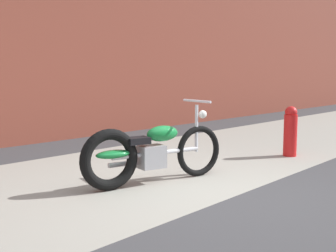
{
  "coord_description": "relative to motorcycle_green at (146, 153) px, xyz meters",
  "views": [
    {
      "loc": [
        -3.66,
        -2.46,
        1.33
      ],
      "look_at": [
        -0.14,
        0.78,
        0.75
      ],
      "focal_mm": 43.83,
      "sensor_mm": 36.0,
      "label": 1
    }
  ],
  "objects": [
    {
      "name": "fire_hydrant",
      "position": [
        2.91,
        -0.47,
        0.03
      ],
      "size": [
        0.22,
        0.22,
        0.84
      ],
      "color": "red",
      "rests_on": "ground"
    },
    {
      "name": "sidewalk_slab",
      "position": [
        0.19,
        0.65,
        -0.4
      ],
      "size": [
        36.0,
        3.5,
        0.01
      ],
      "primitive_type": "cube",
      "color": "gray",
      "rests_on": "ground"
    },
    {
      "name": "motorcycle_green",
      "position": [
        0.0,
        0.0,
        0.0
      ],
      "size": [
        1.97,
        0.76,
        1.03
      ],
      "rotation": [
        0.0,
        0.0,
        -0.26
      ],
      "color": "black",
      "rests_on": "ground"
    },
    {
      "name": "ground_plane",
      "position": [
        0.19,
        -1.1,
        -0.4
      ],
      "size": [
        80.0,
        80.0,
        0.0
      ],
      "primitive_type": "plane",
      "color": "#38383A"
    }
  ]
}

